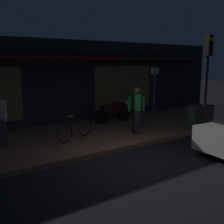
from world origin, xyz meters
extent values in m
plane|color=black|center=(0.00, 0.00, 0.00)|extent=(60.00, 60.00, 0.00)
cube|color=brown|center=(0.00, 3.00, 0.07)|extent=(18.00, 4.00, 0.15)
cube|color=black|center=(0.00, 6.40, 1.80)|extent=(18.00, 2.80, 3.60)
cube|color=brown|center=(3.20, 4.98, 1.50)|extent=(3.20, 0.04, 2.00)
cube|color=#591919|center=(0.00, 4.75, 2.85)|extent=(16.20, 0.50, 0.12)
cylinder|color=black|center=(1.37, 3.96, 0.45)|extent=(0.60, 0.13, 0.60)
cylinder|color=black|center=(2.47, 3.98, 0.45)|extent=(0.60, 0.13, 0.60)
cube|color=black|center=(1.92, 3.97, 0.73)|extent=(1.10, 0.30, 0.36)
ellipsoid|color=black|center=(2.07, 3.97, 0.93)|extent=(0.44, 0.25, 0.20)
sphere|color=#F9EDB7|center=(2.64, 3.98, 0.93)|extent=(0.18, 0.18, 0.18)
cylinder|color=gray|center=(2.44, 3.97, 1.10)|extent=(0.04, 0.55, 0.03)
torus|color=black|center=(-1.07, 2.37, 0.48)|extent=(0.63, 0.27, 0.66)
torus|color=black|center=(-0.13, 2.72, 0.48)|extent=(0.63, 0.27, 0.66)
cube|color=black|center=(-0.60, 2.54, 0.70)|extent=(0.86, 0.35, 0.06)
cube|color=brown|center=(-0.83, 2.46, 0.97)|extent=(0.22, 0.14, 0.06)
cylinder|color=black|center=(-0.21, 2.69, 1.05)|extent=(0.17, 0.40, 0.02)
cube|color=#28232D|center=(-2.82, 3.16, 0.57)|extent=(0.34, 0.29, 0.85)
cylinder|color=#B2AD9E|center=(-2.71, 2.92, 1.22)|extent=(0.12, 0.12, 0.52)
cube|color=#28232D|center=(1.53, 1.98, 0.57)|extent=(0.30, 0.34, 0.85)
cube|color=#2D8C38|center=(1.53, 1.98, 1.29)|extent=(0.36, 0.44, 0.58)
sphere|color=#8C6647|center=(1.53, 1.98, 1.71)|extent=(0.22, 0.22, 0.22)
cylinder|color=#2D8C38|center=(1.29, 2.09, 1.22)|extent=(0.12, 0.12, 0.52)
cylinder|color=#2D8C38|center=(1.77, 1.87, 1.22)|extent=(0.12, 0.12, 0.52)
cylinder|color=#47474C|center=(3.83, 3.53, 1.35)|extent=(0.09, 0.09, 2.40)
cube|color=beige|center=(3.83, 3.53, 2.30)|extent=(0.44, 0.03, 0.30)
cylinder|color=#2D4C33|center=(4.00, 1.57, 0.57)|extent=(0.44, 0.44, 0.85)
cylinder|color=black|center=(4.00, 1.57, 1.04)|extent=(0.48, 0.48, 0.08)
cylinder|color=black|center=(3.61, 0.68, 1.80)|extent=(0.12, 0.12, 3.60)
cube|color=black|center=(3.61, 0.68, 3.25)|extent=(0.24, 0.24, 0.70)
sphere|color=orange|center=(3.61, 0.55, 3.45)|extent=(0.16, 0.16, 0.16)
cylinder|color=black|center=(2.38, -0.51, 0.32)|extent=(0.65, 0.26, 0.64)
camera|label=1|loc=(-4.49, -5.28, 2.69)|focal=43.12mm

